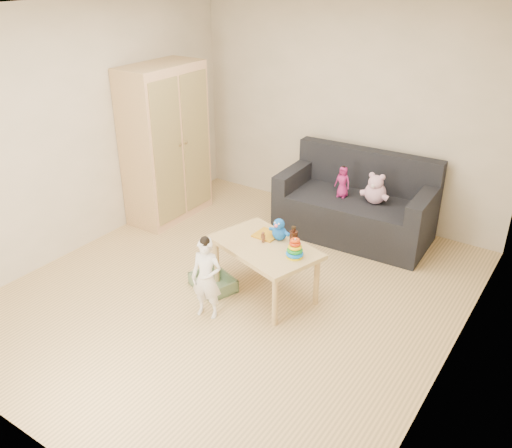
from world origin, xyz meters
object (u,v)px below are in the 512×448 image
Objects in this scene: sofa at (354,217)px; play_table at (265,269)px; toddler at (207,279)px; wardrobe at (166,144)px.

play_table reaches higher than sofa.
toddler reaches higher than play_table.
toddler is at bearing -111.76° from play_table.
sofa is at bearing 19.31° from wardrobe.
wardrobe reaches higher than sofa.
toddler is (-0.24, -0.59, 0.12)m from play_table.
sofa is 2.22m from toddler.
toddler is (-0.43, -2.17, 0.14)m from sofa.
sofa is 1.59m from play_table.
wardrobe reaches higher than toddler.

